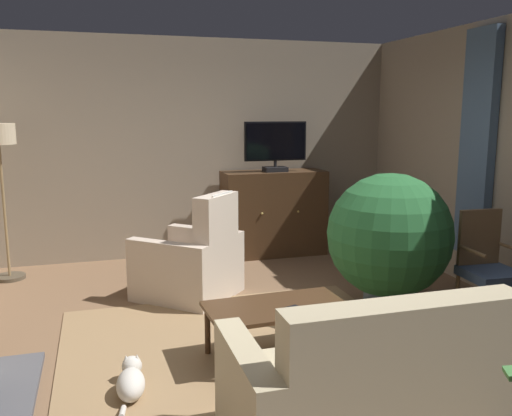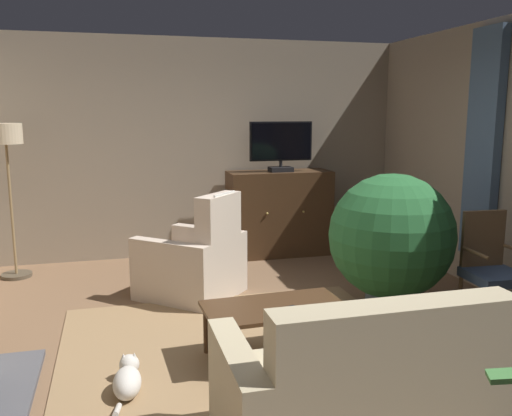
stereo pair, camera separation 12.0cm
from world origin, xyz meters
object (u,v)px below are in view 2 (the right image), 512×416
at_px(cat, 127,380).
at_px(floor_lamp, 7,156).
at_px(tv_cabinet, 279,215).
at_px(sofa_floral, 366,396).
at_px(side_chair_far_end, 491,266).
at_px(coffee_table, 275,311).
at_px(armchair_near_window, 195,264).
at_px(potted_plant_tall_palm_by_window, 384,244).
at_px(television, 281,145).
at_px(potted_plant_leafy_by_curtain, 391,238).
at_px(tv_remote, 286,309).

xyz_separation_m(cat, floor_lamp, (-1.14, 2.96, 1.27)).
height_order(tv_cabinet, cat, tv_cabinet).
relative_size(sofa_floral, side_chair_far_end, 1.59).
xyz_separation_m(coffee_table, sofa_floral, (0.15, -1.21, -0.05)).
xyz_separation_m(armchair_near_window, potted_plant_tall_palm_by_window, (2.43, 0.61, -0.09)).
bearing_deg(cat, television, 56.69).
xyz_separation_m(sofa_floral, floor_lamp, (-2.38, 3.93, 1.04)).
bearing_deg(television, potted_plant_tall_palm_by_window, -30.91).
xyz_separation_m(armchair_near_window, side_chair_far_end, (2.39, -1.39, 0.19)).
relative_size(side_chair_far_end, potted_plant_tall_palm_by_window, 1.12).
height_order(tv_cabinet, side_chair_far_end, tv_cabinet).
distance_m(tv_cabinet, sofa_floral, 4.19).
relative_size(coffee_table, armchair_near_window, 0.90).
distance_m(television, floor_lamp, 3.17).
bearing_deg(potted_plant_tall_palm_by_window, floor_lamp, 172.82).
height_order(potted_plant_tall_palm_by_window, cat, potted_plant_tall_palm_by_window).
bearing_deg(armchair_near_window, potted_plant_leafy_by_curtain, -32.38).
bearing_deg(cat, tv_cabinet, 57.14).
bearing_deg(coffee_table, tv_cabinet, 72.14).
height_order(sofa_floral, potted_plant_leafy_by_curtain, potted_plant_leafy_by_curtain).
xyz_separation_m(television, cat, (-2.03, -3.09, -1.33)).
height_order(side_chair_far_end, potted_plant_leafy_by_curtain, potted_plant_leafy_by_curtain).
xyz_separation_m(coffee_table, potted_plant_leafy_by_curtain, (1.24, 0.55, 0.36)).
distance_m(tv_remote, sofa_floral, 1.10).
distance_m(tv_remote, potted_plant_tall_palm_by_window, 3.06).
distance_m(potted_plant_tall_palm_by_window, cat, 3.98).
distance_m(tv_remote, armchair_near_window, 1.75).
bearing_deg(cat, potted_plant_tall_palm_by_window, 37.43).
bearing_deg(potted_plant_leafy_by_curtain, floor_lamp, 148.01).
xyz_separation_m(sofa_floral, side_chair_far_end, (1.86, 1.39, 0.20)).
distance_m(tv_cabinet, television, 0.91).
xyz_separation_m(potted_plant_leafy_by_curtain, floor_lamp, (-3.48, 2.17, 0.63)).
bearing_deg(armchair_near_window, floor_lamp, 148.36).
height_order(sofa_floral, floor_lamp, floor_lamp).
bearing_deg(coffee_table, sofa_floral, -82.95).
xyz_separation_m(potted_plant_leafy_by_curtain, potted_plant_tall_palm_by_window, (0.82, 1.63, -0.50)).
bearing_deg(tv_remote, television, 52.67).
xyz_separation_m(tv_cabinet, potted_plant_tall_palm_by_window, (1.13, -0.73, -0.28)).
distance_m(tv_cabinet, tv_remote, 3.16).
bearing_deg(floor_lamp, armchair_near_window, -31.64).
xyz_separation_m(tv_remote, side_chair_far_end, (1.97, 0.30, 0.09)).
relative_size(tv_remote, potted_plant_tall_palm_by_window, 0.19).
bearing_deg(tv_cabinet, floor_lamp, -176.64).
bearing_deg(coffee_table, tv_remote, -69.15).
bearing_deg(side_chair_far_end, sofa_floral, -143.26).
xyz_separation_m(tv_cabinet, sofa_floral, (-0.79, -4.12, -0.20)).
relative_size(sofa_floral, potted_plant_leafy_by_curtain, 1.19).
bearing_deg(cat, potted_plant_leafy_by_curtain, 18.55).
bearing_deg(potted_plant_tall_palm_by_window, tv_remote, -131.23).
height_order(television, potted_plant_leafy_by_curtain, television).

